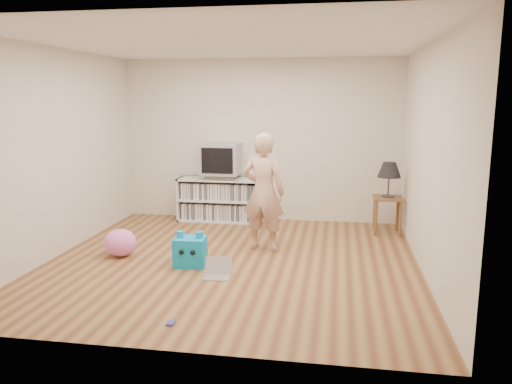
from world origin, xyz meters
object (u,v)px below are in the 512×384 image
at_px(media_unit, 222,199).
at_px(plush_pink, 120,243).
at_px(laptop, 218,271).
at_px(table_lamp, 389,171).
at_px(person, 263,192).
at_px(side_table, 387,206).
at_px(crt_tv, 221,159).
at_px(plush_blue, 190,251).
at_px(dvd_deck, 221,176).

height_order(media_unit, plush_pink, media_unit).
relative_size(laptop, plush_pink, 0.77).
xyz_separation_m(table_lamp, person, (-1.69, -1.09, -0.17)).
bearing_deg(side_table, plush_pink, -154.24).
distance_m(table_lamp, laptop, 3.12).
distance_m(crt_tv, plush_pink, 2.35).
relative_size(table_lamp, plush_blue, 1.22).
relative_size(person, plush_pink, 3.80).
height_order(side_table, person, person).
bearing_deg(plush_blue, table_lamp, 34.10).
distance_m(dvd_deck, plush_pink, 2.27).
height_order(crt_tv, table_lamp, crt_tv).
bearing_deg(crt_tv, dvd_deck, 90.00).
bearing_deg(table_lamp, side_table, 0.00).
relative_size(media_unit, laptop, 4.48).
bearing_deg(person, media_unit, -47.96).
distance_m(crt_tv, table_lamp, 2.63).
relative_size(crt_tv, laptop, 1.92).
xyz_separation_m(dvd_deck, side_table, (2.60, -0.37, -0.32)).
xyz_separation_m(side_table, plush_pink, (-3.44, -1.66, -0.24)).
distance_m(media_unit, person, 1.79).
relative_size(media_unit, side_table, 2.55).
xyz_separation_m(person, plush_blue, (-0.77, -0.80, -0.59)).
height_order(dvd_deck, person, person).
bearing_deg(laptop, side_table, 45.85).
distance_m(dvd_deck, crt_tv, 0.29).
xyz_separation_m(media_unit, person, (0.91, -1.48, 0.42)).
bearing_deg(crt_tv, media_unit, 90.00).
height_order(table_lamp, plush_pink, table_lamp).
bearing_deg(plush_blue, plush_pink, 163.77).
height_order(dvd_deck, plush_blue, dvd_deck).
height_order(person, plush_blue, person).
relative_size(dvd_deck, crt_tv, 0.75).
bearing_deg(person, plush_blue, 56.38).
height_order(media_unit, side_table, media_unit).
bearing_deg(dvd_deck, person, -57.99).
height_order(table_lamp, person, person).
distance_m(dvd_deck, table_lamp, 2.63).
bearing_deg(person, laptop, 82.26).
xyz_separation_m(crt_tv, side_table, (2.60, -0.37, -0.60)).
xyz_separation_m(media_unit, plush_pink, (-0.84, -2.05, -0.18)).
height_order(dvd_deck, crt_tv, crt_tv).
bearing_deg(plush_blue, laptop, -39.80).
bearing_deg(plush_blue, dvd_deck, 90.25).
bearing_deg(laptop, crt_tv, 101.18).
bearing_deg(table_lamp, crt_tv, 171.97).
bearing_deg(crt_tv, person, -57.93).
distance_m(crt_tv, plush_blue, 2.41).
height_order(crt_tv, laptop, crt_tv).
relative_size(crt_tv, side_table, 1.09).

